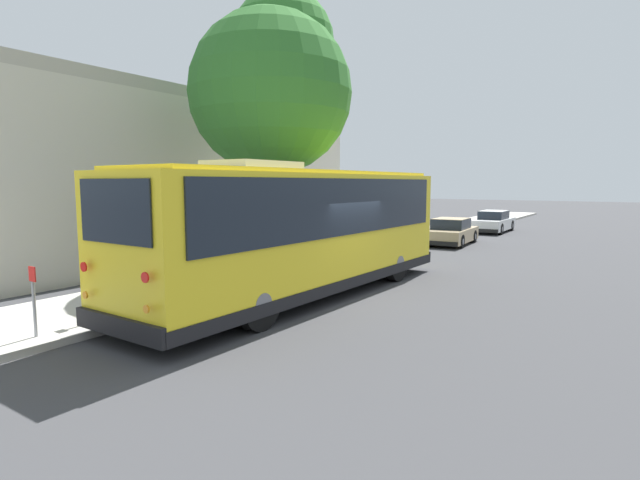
{
  "coord_description": "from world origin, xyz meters",
  "views": [
    {
      "loc": [
        -11.13,
        -6.91,
        2.99
      ],
      "look_at": [
        1.19,
        1.18,
        1.3
      ],
      "focal_mm": 28.0,
      "sensor_mm": 36.0,
      "label": 1
    }
  ],
  "objects_px": {
    "street_tree": "(273,83)",
    "parked_sedan_white": "(494,222)",
    "shuttle_bus": "(304,226)",
    "sign_post_far": "(95,290)",
    "sign_post_near": "(34,301)",
    "parked_sedan_tan": "(451,232)"
  },
  "relations": [
    {
      "from": "shuttle_bus",
      "to": "parked_sedan_tan",
      "type": "bearing_deg",
      "value": 3.37
    },
    {
      "from": "parked_sedan_white",
      "to": "sign_post_near",
      "type": "relative_size",
      "value": 3.56
    },
    {
      "from": "parked_sedan_tan",
      "to": "sign_post_near",
      "type": "distance_m",
      "value": 19.17
    },
    {
      "from": "sign_post_far",
      "to": "shuttle_bus",
      "type": "bearing_deg",
      "value": -21.12
    },
    {
      "from": "shuttle_bus",
      "to": "parked_sedan_white",
      "type": "distance_m",
      "value": 20.61
    },
    {
      "from": "parked_sedan_tan",
      "to": "parked_sedan_white",
      "type": "xyz_separation_m",
      "value": [
        7.47,
        -0.14,
        0.02
      ]
    },
    {
      "from": "street_tree",
      "to": "sign_post_near",
      "type": "bearing_deg",
      "value": -173.98
    },
    {
      "from": "parked_sedan_tan",
      "to": "parked_sedan_white",
      "type": "distance_m",
      "value": 7.48
    },
    {
      "from": "parked_sedan_tan",
      "to": "sign_post_near",
      "type": "relative_size",
      "value": 3.19
    },
    {
      "from": "shuttle_bus",
      "to": "parked_sedan_white",
      "type": "xyz_separation_m",
      "value": [
        20.57,
        0.31,
        -1.27
      ]
    },
    {
      "from": "street_tree",
      "to": "sign_post_near",
      "type": "relative_size",
      "value": 6.84
    },
    {
      "from": "parked_sedan_tan",
      "to": "street_tree",
      "type": "bearing_deg",
      "value": 164.62
    },
    {
      "from": "parked_sedan_white",
      "to": "sign_post_far",
      "type": "height_order",
      "value": "sign_post_far"
    },
    {
      "from": "street_tree",
      "to": "parked_sedan_white",
      "type": "bearing_deg",
      "value": -7.49
    },
    {
      "from": "street_tree",
      "to": "sign_post_far",
      "type": "xyz_separation_m",
      "value": [
        -7.0,
        -0.87,
        -5.35
      ]
    },
    {
      "from": "street_tree",
      "to": "parked_sedan_tan",
      "type": "bearing_deg",
      "value": -11.82
    },
    {
      "from": "parked_sedan_white",
      "to": "street_tree",
      "type": "relative_size",
      "value": 0.52
    },
    {
      "from": "sign_post_near",
      "to": "sign_post_far",
      "type": "bearing_deg",
      "value": -0.0
    },
    {
      "from": "shuttle_bus",
      "to": "sign_post_near",
      "type": "relative_size",
      "value": 8.47
    },
    {
      "from": "shuttle_bus",
      "to": "street_tree",
      "type": "relative_size",
      "value": 1.24
    },
    {
      "from": "parked_sedan_tan",
      "to": "sign_post_far",
      "type": "relative_size",
      "value": 3.29
    },
    {
      "from": "shuttle_bus",
      "to": "sign_post_far",
      "type": "xyz_separation_m",
      "value": [
        -4.81,
        1.86,
        -1.06
      ]
    }
  ]
}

